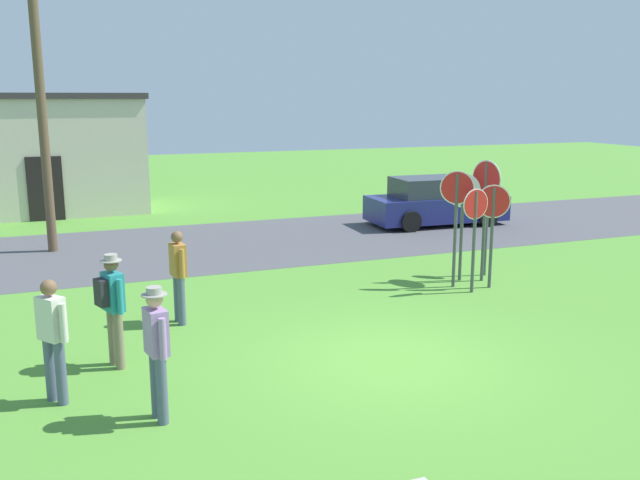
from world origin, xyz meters
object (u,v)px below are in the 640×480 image
(stop_sign_nearest, at_px, (456,209))
(stop_sign_rear_left, at_px, (485,198))
(stop_sign_far_back, at_px, (462,208))
(stop_sign_rear_right, at_px, (475,224))
(parked_car_on_street, at_px, (435,203))
(stop_sign_leaning_left, at_px, (487,216))
(person_holding_notes, at_px, (52,334))
(utility_pole, at_px, (39,83))
(person_in_teal, at_px, (112,302))
(person_in_blue, at_px, (157,346))
(stop_sign_center_cluster, at_px, (493,219))
(person_with_sunhat, at_px, (178,272))

(stop_sign_nearest, bearing_deg, stop_sign_rear_left, 13.57)
(stop_sign_rear_left, height_order, stop_sign_far_back, stop_sign_rear_left)
(stop_sign_nearest, distance_m, stop_sign_rear_right, 0.57)
(stop_sign_far_back, bearing_deg, parked_car_on_street, 64.29)
(stop_sign_leaning_left, distance_m, person_holding_notes, 9.82)
(utility_pole, relative_size, parked_car_on_street, 1.89)
(stop_sign_rear_right, bearing_deg, person_in_teal, -168.44)
(person_in_teal, relative_size, person_in_blue, 1.00)
(utility_pole, relative_size, stop_sign_center_cluster, 3.76)
(stop_sign_rear_right, bearing_deg, stop_sign_nearest, 105.36)
(stop_sign_rear_left, relative_size, stop_sign_rear_right, 1.23)
(person_holding_notes, relative_size, person_in_teal, 0.97)
(stop_sign_far_back, relative_size, person_with_sunhat, 1.41)
(stop_sign_nearest, bearing_deg, person_in_blue, -149.46)
(stop_sign_rear_right, height_order, person_in_teal, stop_sign_rear_right)
(utility_pole, bearing_deg, stop_sign_rear_right, -41.92)
(stop_sign_nearest, relative_size, person_holding_notes, 1.47)
(stop_sign_nearest, height_order, stop_sign_leaning_left, stop_sign_nearest)
(stop_sign_rear_left, bearing_deg, stop_sign_leaning_left, 48.67)
(stop_sign_center_cluster, relative_size, person_holding_notes, 1.30)
(stop_sign_rear_left, distance_m, stop_sign_rear_right, 1.08)
(utility_pole, relative_size, stop_sign_far_back, 3.49)
(parked_car_on_street, relative_size, stop_sign_rear_right, 2.01)
(stop_sign_nearest, distance_m, person_with_sunhat, 5.92)
(stop_sign_nearest, bearing_deg, utility_pole, 139.62)
(stop_sign_nearest, bearing_deg, stop_sign_rear_right, -74.64)
(stop_sign_rear_right, xyz_separation_m, person_in_blue, (-6.90, -3.49, -0.47))
(person_in_teal, bearing_deg, utility_pole, 95.56)
(person_with_sunhat, relative_size, person_in_blue, 0.97)
(stop_sign_center_cluster, relative_size, person_with_sunhat, 1.30)
(stop_sign_rear_right, height_order, person_holding_notes, stop_sign_rear_right)
(stop_sign_leaning_left, distance_m, person_with_sunhat, 7.12)
(stop_sign_far_back, bearing_deg, person_in_teal, -162.39)
(person_in_teal, distance_m, person_in_blue, 2.04)
(parked_car_on_street, xyz_separation_m, stop_sign_rear_left, (-2.51, -6.32, 1.15))
(stop_sign_rear_left, xyz_separation_m, person_in_blue, (-7.62, -4.20, -0.86))
(stop_sign_far_back, xyz_separation_m, person_with_sunhat, (-6.29, -0.71, -0.67))
(person_in_teal, bearing_deg, person_in_blue, -79.61)
(utility_pole, relative_size, person_in_blue, 4.77)
(parked_car_on_street, height_order, stop_sign_center_cluster, stop_sign_center_cluster)
(stop_sign_rear_left, bearing_deg, person_in_teal, -164.64)
(stop_sign_center_cluster, bearing_deg, stop_sign_rear_right, -162.80)
(stop_sign_far_back, height_order, stop_sign_leaning_left, stop_sign_far_back)
(stop_sign_far_back, bearing_deg, utility_pole, 142.79)
(utility_pole, bearing_deg, parked_car_on_street, -1.34)
(utility_pole, relative_size, stop_sign_leaning_left, 4.03)
(utility_pole, relative_size, stop_sign_nearest, 3.33)
(utility_pole, xyz_separation_m, person_in_blue, (1.22, -10.78, -3.34))
(stop_sign_leaning_left, xyz_separation_m, person_with_sunhat, (-7.06, -0.89, -0.42))
(stop_sign_leaning_left, height_order, person_in_blue, stop_sign_leaning_left)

